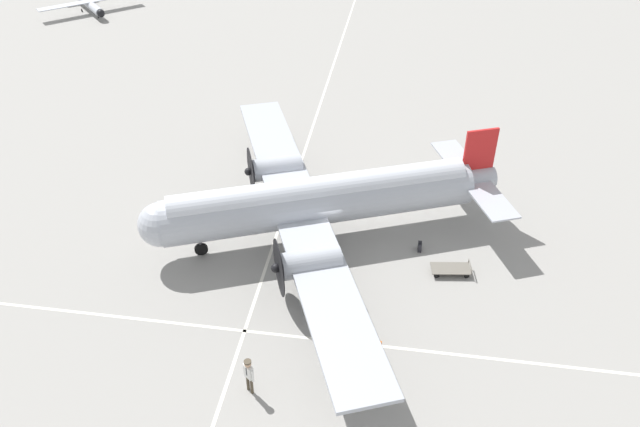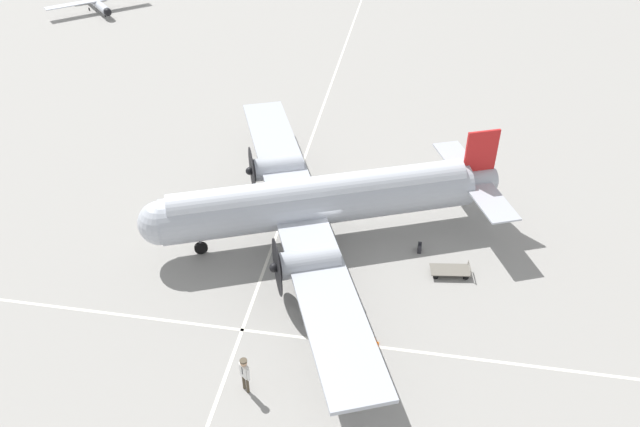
# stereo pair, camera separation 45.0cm
# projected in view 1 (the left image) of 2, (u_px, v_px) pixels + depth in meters

# --- Properties ---
(ground_plane) EXTENTS (300.00, 300.00, 0.00)m
(ground_plane) POSITION_uv_depth(u_px,v_px,m) (320.00, 236.00, 34.18)
(ground_plane) COLOR gray
(apron_line_eastwest) EXTENTS (120.00, 0.16, 0.01)m
(apron_line_eastwest) POSITION_uv_depth(u_px,v_px,m) (277.00, 232.00, 34.46)
(apron_line_eastwest) COLOR silver
(apron_line_eastwest) RESTS_ON ground_plane
(apron_line_northsouth) EXTENTS (0.16, 120.00, 0.01)m
(apron_line_northsouth) POSITION_uv_depth(u_px,v_px,m) (296.00, 337.00, 28.22)
(apron_line_northsouth) COLOR silver
(apron_line_northsouth) RESTS_ON ground_plane
(airliner_main) EXTENTS (24.60, 19.06, 5.47)m
(airliner_main) POSITION_uv_depth(u_px,v_px,m) (313.00, 201.00, 32.69)
(airliner_main) COLOR #ADB2BC
(airliner_main) RESTS_ON ground_plane
(crew_foreground) EXTENTS (0.43, 0.51, 1.84)m
(crew_foreground) POSITION_uv_depth(u_px,v_px,m) (249.00, 373.00, 25.12)
(crew_foreground) COLOR #473D2D
(crew_foreground) RESTS_ON ground_plane
(suitcase_near_door) EXTENTS (0.45, 0.20, 0.51)m
(suitcase_near_door) POSITION_uv_depth(u_px,v_px,m) (420.00, 247.00, 33.09)
(suitcase_near_door) COLOR #232328
(suitcase_near_door) RESTS_ON ground_plane
(baggage_cart) EXTENTS (1.20, 2.09, 0.56)m
(baggage_cart) POSITION_uv_depth(u_px,v_px,m) (451.00, 269.00, 31.58)
(baggage_cart) COLOR #6B665B
(baggage_cart) RESTS_ON ground_plane
(light_aircraft_distant) EXTENTS (8.06, 8.32, 2.00)m
(light_aircraft_distant) POSITION_uv_depth(u_px,v_px,m) (90.00, 4.00, 64.27)
(light_aircraft_distant) COLOR #B7BCC6
(light_aircraft_distant) RESTS_ON ground_plane
(traffic_cone) EXTENTS (0.39, 0.39, 0.52)m
(traffic_cone) POSITION_uv_depth(u_px,v_px,m) (377.00, 341.00, 27.72)
(traffic_cone) COLOR orange
(traffic_cone) RESTS_ON ground_plane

